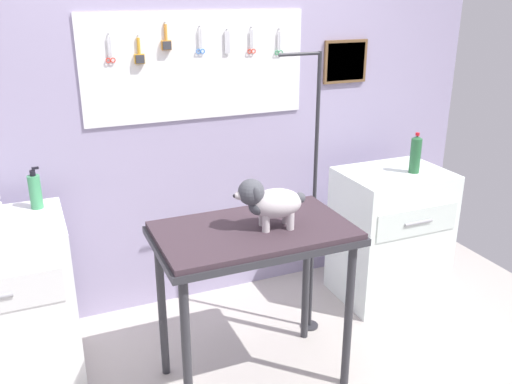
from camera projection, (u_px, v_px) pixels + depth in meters
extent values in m
cube|color=#9D92B5|center=(198.00, 131.00, 3.51)|extent=(4.00, 0.06, 2.30)
cube|color=white|center=(198.00, 66.00, 3.34)|extent=(1.39, 0.02, 0.64)
cylinder|color=gray|center=(108.00, 34.00, 3.07)|extent=(0.01, 0.02, 0.01)
cube|color=silver|center=(108.00, 47.00, 3.08)|extent=(0.01, 0.00, 0.11)
cube|color=silver|center=(111.00, 47.00, 3.09)|extent=(0.01, 0.00, 0.11)
torus|color=red|center=(108.00, 60.00, 3.11)|extent=(0.03, 0.01, 0.03)
torus|color=red|center=(113.00, 60.00, 3.12)|extent=(0.03, 0.01, 0.03)
cylinder|color=gray|center=(138.00, 36.00, 3.14)|extent=(0.01, 0.02, 0.01)
cylinder|color=gold|center=(139.00, 46.00, 3.15)|extent=(0.02, 0.02, 0.09)
cube|color=gold|center=(140.00, 59.00, 3.17)|extent=(0.06, 0.02, 0.06)
cube|color=#333338|center=(140.00, 59.00, 3.16)|extent=(0.05, 0.01, 0.05)
cylinder|color=gray|center=(165.00, 22.00, 3.17)|extent=(0.01, 0.02, 0.01)
cylinder|color=orange|center=(166.00, 32.00, 3.18)|extent=(0.02, 0.02, 0.09)
cube|color=orange|center=(166.00, 45.00, 3.21)|extent=(0.06, 0.02, 0.06)
cube|color=#333338|center=(167.00, 45.00, 3.19)|extent=(0.05, 0.01, 0.05)
cylinder|color=gray|center=(199.00, 26.00, 3.26)|extent=(0.01, 0.02, 0.01)
cube|color=silver|center=(199.00, 39.00, 3.27)|extent=(0.01, 0.00, 0.11)
cube|color=silver|center=(201.00, 39.00, 3.27)|extent=(0.01, 0.00, 0.11)
torus|color=#3A75CC|center=(198.00, 51.00, 3.29)|extent=(0.03, 0.01, 0.03)
torus|color=#3A75CC|center=(203.00, 51.00, 3.30)|extent=(0.03, 0.01, 0.03)
cylinder|color=gray|center=(226.00, 29.00, 3.33)|extent=(0.01, 0.02, 0.01)
cube|color=silver|center=(227.00, 42.00, 3.34)|extent=(0.03, 0.01, 0.13)
cylinder|color=gray|center=(251.00, 27.00, 3.38)|extent=(0.01, 0.02, 0.01)
cube|color=silver|center=(251.00, 39.00, 3.39)|extent=(0.01, 0.00, 0.11)
cube|color=silver|center=(252.00, 39.00, 3.40)|extent=(0.01, 0.00, 0.11)
torus|color=red|center=(250.00, 51.00, 3.42)|extent=(0.03, 0.01, 0.03)
torus|color=red|center=(253.00, 51.00, 3.43)|extent=(0.03, 0.01, 0.03)
cylinder|color=gray|center=(279.00, 29.00, 3.46)|extent=(0.01, 0.02, 0.01)
cube|color=silver|center=(278.00, 41.00, 3.47)|extent=(0.01, 0.00, 0.11)
cube|color=silver|center=(280.00, 41.00, 3.47)|extent=(0.01, 0.00, 0.11)
torus|color=#3A925E|center=(277.00, 53.00, 3.49)|extent=(0.03, 0.01, 0.03)
torus|color=#3A925E|center=(281.00, 52.00, 3.50)|extent=(0.03, 0.01, 0.03)
cube|color=brown|center=(345.00, 62.00, 3.72)|extent=(0.32, 0.02, 0.28)
cube|color=#9E8147|center=(346.00, 62.00, 3.72)|extent=(0.29, 0.01, 0.25)
cylinder|color=#2D2D33|center=(187.00, 358.00, 2.53)|extent=(0.04, 0.04, 0.84)
cylinder|color=#2D2D33|center=(349.00, 317.00, 2.85)|extent=(0.04, 0.04, 0.84)
cylinder|color=#2D2D33|center=(162.00, 307.00, 2.93)|extent=(0.04, 0.04, 0.84)
cylinder|color=#2D2D33|center=(306.00, 276.00, 3.25)|extent=(0.04, 0.04, 0.84)
cube|color=#2D2D33|center=(254.00, 236.00, 2.74)|extent=(0.98, 0.59, 0.03)
cube|color=#3A2B33|center=(254.00, 230.00, 2.73)|extent=(0.95, 0.57, 0.03)
cylinder|color=#2D2D33|center=(309.00, 325.00, 3.49)|extent=(0.11, 0.11, 0.01)
cylinder|color=#2D2D33|center=(314.00, 201.00, 3.20)|extent=(0.02, 0.02, 1.70)
cylinder|color=#2D2D33|center=(300.00, 54.00, 2.86)|extent=(0.24, 0.02, 0.02)
cylinder|color=silver|center=(267.00, 223.00, 2.67)|extent=(0.04, 0.04, 0.09)
cylinder|color=silver|center=(263.00, 217.00, 2.74)|extent=(0.04, 0.04, 0.09)
cylinder|color=silver|center=(290.00, 221.00, 2.69)|extent=(0.04, 0.04, 0.09)
cylinder|color=silver|center=(286.00, 215.00, 2.76)|extent=(0.04, 0.04, 0.09)
ellipsoid|color=silver|center=(276.00, 203.00, 2.68)|extent=(0.28, 0.20, 0.15)
ellipsoid|color=#494B52|center=(258.00, 206.00, 2.67)|extent=(0.11, 0.13, 0.08)
sphere|color=#494B52|center=(251.00, 192.00, 2.63)|extent=(0.13, 0.13, 0.13)
ellipsoid|color=silver|center=(240.00, 196.00, 2.63)|extent=(0.07, 0.06, 0.04)
sphere|color=black|center=(235.00, 196.00, 2.62)|extent=(0.02, 0.02, 0.02)
ellipsoid|color=#494B52|center=(256.00, 194.00, 2.58)|extent=(0.04, 0.03, 0.07)
ellipsoid|color=#494B52|center=(251.00, 186.00, 2.68)|extent=(0.04, 0.03, 0.07)
sphere|color=#494B52|center=(300.00, 198.00, 2.70)|extent=(0.05, 0.05, 0.05)
cube|color=white|center=(389.00, 234.00, 3.73)|extent=(0.68, 0.52, 0.89)
cube|color=silver|center=(418.00, 222.00, 3.43)|extent=(0.60, 0.01, 0.18)
cylinder|color=#99999E|center=(418.00, 223.00, 3.43)|extent=(0.20, 0.02, 0.02)
cylinder|color=#419760|center=(35.00, 192.00, 2.94)|extent=(0.06, 0.06, 0.18)
cylinder|color=black|center=(33.00, 173.00, 2.90)|extent=(0.03, 0.03, 0.03)
cube|color=black|center=(35.00, 168.00, 2.90)|extent=(0.04, 0.01, 0.01)
cylinder|color=#296439|center=(415.00, 156.00, 3.52)|extent=(0.07, 0.07, 0.22)
cone|color=#296439|center=(417.00, 137.00, 3.48)|extent=(0.07, 0.07, 0.02)
cylinder|color=red|center=(418.00, 134.00, 3.48)|extent=(0.03, 0.03, 0.02)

